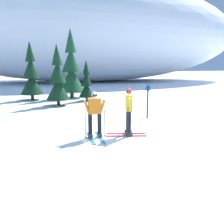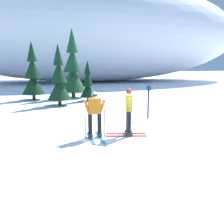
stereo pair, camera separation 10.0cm
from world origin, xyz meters
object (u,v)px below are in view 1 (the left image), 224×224
object	(u,v)px
pine_tree_center	(58,80)
trail_marker_post	(148,100)
pine_tree_center_left	(31,76)
pine_tree_far_right	(86,84)
skier_orange_jacket	(95,114)
skier_yellow_jacket	(129,111)
pine_tree_center_right	(71,69)

from	to	relation	value
pine_tree_center	trail_marker_post	size ratio (longest dim) A/B	2.37
pine_tree_center_left	pine_tree_far_right	bearing A→B (deg)	-22.32
trail_marker_post	pine_tree_far_right	bearing A→B (deg)	106.80
pine_tree_far_right	skier_orange_jacket	bearing A→B (deg)	-97.56
skier_orange_jacket	pine_tree_center_left	xyz separation A→B (m)	(-2.62, 10.77, 0.88)
skier_yellow_jacket	pine_tree_center_right	xyz separation A→B (m)	(-0.94, 11.18, 1.26)
skier_yellow_jacket	skier_orange_jacket	world-z (taller)	skier_yellow_jacket
pine_tree_center_left	pine_tree_center_right	world-z (taller)	pine_tree_center_right
trail_marker_post	pine_tree_center_right	bearing A→B (deg)	108.35
pine_tree_center_left	pine_tree_center	world-z (taller)	pine_tree_center_left
skier_orange_jacket	pine_tree_far_right	world-z (taller)	pine_tree_far_right
skier_yellow_jacket	pine_tree_center	size ratio (longest dim) A/B	0.46
pine_tree_center_left	pine_tree_center_right	bearing A→B (deg)	7.46
skier_yellow_jacket	pine_tree_center_right	distance (m)	11.29
skier_yellow_jacket	pine_tree_center_left	distance (m)	11.52
pine_tree_far_right	trail_marker_post	xyz separation A→B (m)	(1.99, -6.59, -0.28)
pine_tree_center	pine_tree_far_right	xyz separation A→B (m)	(2.10, 1.48, -0.43)
skier_yellow_jacket	pine_tree_center_right	world-z (taller)	pine_tree_center_right
pine_tree_far_right	trail_marker_post	distance (m)	6.89
skier_orange_jacket	pine_tree_center_left	bearing A→B (deg)	103.69
pine_tree_center_right	pine_tree_far_right	world-z (taller)	pine_tree_center_right
pine_tree_center_right	trail_marker_post	size ratio (longest dim) A/B	3.20
pine_tree_center	trail_marker_post	xyz separation A→B (m)	(4.09, -5.11, -0.71)
pine_tree_center	pine_tree_center_right	bearing A→B (deg)	69.99
pine_tree_center	pine_tree_far_right	bearing A→B (deg)	35.07
skier_orange_jacket	pine_tree_center_left	distance (m)	11.12
trail_marker_post	skier_yellow_jacket	bearing A→B (deg)	-125.80
skier_orange_jacket	pine_tree_center_right	distance (m)	11.24
pine_tree_center_left	pine_tree_center	bearing A→B (deg)	-60.33
skier_yellow_jacket	skier_orange_jacket	xyz separation A→B (m)	(-1.32, 0.02, -0.04)
pine_tree_center_left	pine_tree_center_right	size ratio (longest dim) A/B	0.81
pine_tree_far_right	skier_yellow_jacket	bearing A→B (deg)	-89.40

